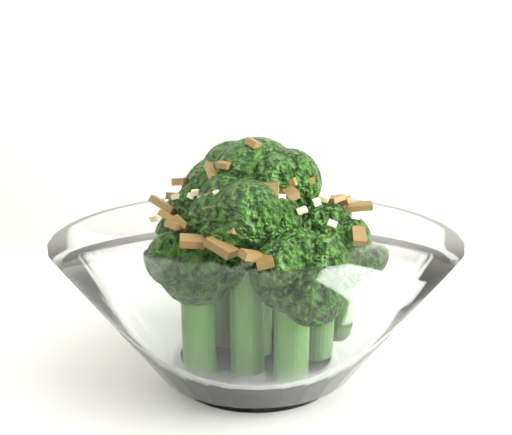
# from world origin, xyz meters

# --- Properties ---
(broccoli_dish) EXTENTS (0.24, 0.24, 0.15)m
(broccoli_dish) POSITION_xyz_m (0.21, 0.25, 0.81)
(broccoli_dish) COLOR white
(broccoli_dish) RESTS_ON table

